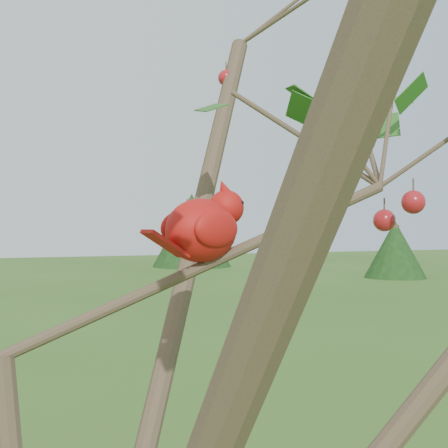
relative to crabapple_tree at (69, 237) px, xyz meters
The scene contains 3 objects.
crabapple_tree is the anchor object (origin of this frame).
cardinal 0.24m from the crabapple_tree, 25.16° to the left, with size 0.20×0.14×0.14m.
distant_trees 24.18m from the crabapple_tree, 88.07° to the left, with size 38.81×14.37×3.62m.
Camera 1 is at (-0.08, -0.83, 2.14)m, focal length 50.00 mm.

